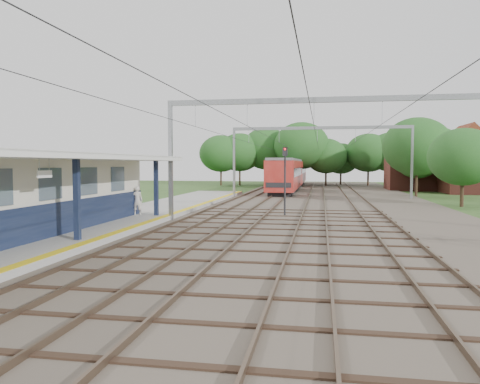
{
  "coord_description": "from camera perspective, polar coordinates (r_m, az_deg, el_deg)",
  "views": [
    {
      "loc": [
        3.64,
        -11.06,
        3.35
      ],
      "look_at": [
        -1.4,
        17.84,
        1.6
      ],
      "focal_mm": 35.0,
      "sensor_mm": 36.0,
      "label": 1
    }
  ],
  "objects": [
    {
      "name": "station_building",
      "position": [
        22.01,
        -24.78,
        -0.3
      ],
      "size": [
        3.41,
        18.0,
        3.4
      ],
      "color": "beige",
      "rests_on": "platform"
    },
    {
      "name": "ballast_bed",
      "position": [
        41.19,
        10.37,
        -1.23
      ],
      "size": [
        18.0,
        90.0,
        0.1
      ],
      "primitive_type": "cube",
      "color": "#473D33",
      "rests_on": "ground"
    },
    {
      "name": "ground",
      "position": [
        12.12,
        -8.19,
        -12.68
      ],
      "size": [
        160.0,
        160.0,
        0.0
      ],
      "primitive_type": "plane",
      "color": "#2D4C1E",
      "rests_on": "ground"
    },
    {
      "name": "canopy",
      "position": [
        20.52,
        -23.93,
        3.94
      ],
      "size": [
        6.4,
        20.0,
        3.44
      ],
      "color": "#101933",
      "rests_on": "platform"
    },
    {
      "name": "yellow_stripe",
      "position": [
        26.76,
        -9.58,
        -3.06
      ],
      "size": [
        0.45,
        52.0,
        0.01
      ],
      "primitive_type": "cube",
      "color": "yellow",
      "rests_on": "platform"
    },
    {
      "name": "person",
      "position": [
        28.26,
        -12.41,
        -1.02
      ],
      "size": [
        0.7,
        0.53,
        1.71
      ],
      "primitive_type": "imported",
      "rotation": [
        0.0,
        0.0,
        3.35
      ],
      "color": "beige",
      "rests_on": "platform"
    },
    {
      "name": "train",
      "position": [
        64.2,
        6.21,
        2.34
      ],
      "size": [
        2.96,
        36.83,
        3.88
      ],
      "color": "black",
      "rests_on": "ballast_bed"
    },
    {
      "name": "rail_tracks",
      "position": [
        41.24,
        6.9,
        -1.02
      ],
      "size": [
        11.8,
        88.0,
        0.15
      ],
      "color": "brown",
      "rests_on": "ballast_bed"
    },
    {
      "name": "house_near",
      "position": [
        59.64,
        26.85,
        2.7
      ],
      "size": [
        7.0,
        6.12,
        7.89
      ],
      "color": "brown",
      "rests_on": "ground"
    },
    {
      "name": "tree_band",
      "position": [
        68.2,
        10.1,
        4.68
      ],
      "size": [
        31.72,
        30.88,
        8.82
      ],
      "color": "#382619",
      "rests_on": "ground"
    },
    {
      "name": "platform",
      "position": [
        27.61,
        -13.99,
        -3.29
      ],
      "size": [
        5.0,
        52.0,
        0.35
      ],
      "primitive_type": "cube",
      "color": "gray",
      "rests_on": "ground"
    },
    {
      "name": "house_far",
      "position": [
        64.26,
        21.02,
        3.09
      ],
      "size": [
        8.0,
        6.12,
        8.66
      ],
      "color": "brown",
      "rests_on": "ground"
    },
    {
      "name": "catenary_system",
      "position": [
        36.41,
        9.55,
        6.77
      ],
      "size": [
        17.22,
        88.0,
        7.0
      ],
      "color": "gray",
      "rests_on": "ground"
    },
    {
      "name": "signal_post",
      "position": [
        29.82,
        5.5,
        2.35
      ],
      "size": [
        0.34,
        0.29,
        4.43
      ],
      "rotation": [
        0.0,
        0.0,
        0.22
      ],
      "color": "black",
      "rests_on": "ground"
    }
  ]
}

